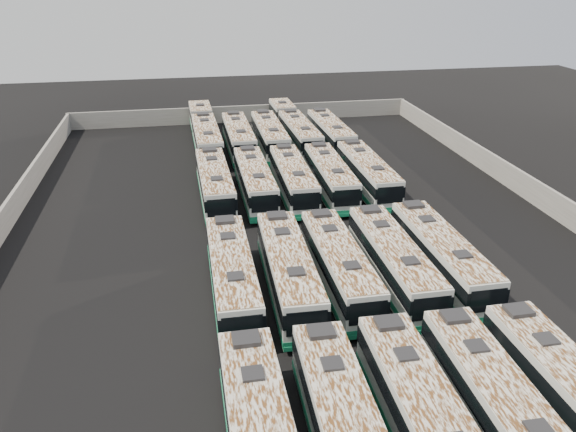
# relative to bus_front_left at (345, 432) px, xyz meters

# --- Properties ---
(ground) EXTENTS (140.00, 140.00, 0.00)m
(ground) POSITION_rel_bus_front_left_xyz_m (2.02, 20.86, -1.73)
(ground) COLOR black
(ground) RESTS_ON ground
(perimeter_wall) EXTENTS (45.20, 73.20, 2.20)m
(perimeter_wall) POSITION_rel_bus_front_left_xyz_m (2.02, 20.86, -0.63)
(perimeter_wall) COLOR slate
(perimeter_wall) RESTS_ON ground
(bus_front_left) EXTENTS (2.79, 12.04, 3.38)m
(bus_front_left) POSITION_rel_bus_front_left_xyz_m (0.00, 0.00, 0.00)
(bus_front_left) COLOR silver
(bus_front_left) RESTS_ON ground
(bus_front_center) EXTENTS (2.74, 12.18, 3.42)m
(bus_front_center) POSITION_rel_bus_front_left_xyz_m (3.51, -0.05, 0.02)
(bus_front_center) COLOR silver
(bus_front_center) RESTS_ON ground
(bus_front_right) EXTENTS (2.74, 12.02, 3.38)m
(bus_front_right) POSITION_rel_bus_front_left_xyz_m (7.02, 0.00, -0.00)
(bus_front_right) COLOR silver
(bus_front_right) RESTS_ON ground
(bus_front_far_right) EXTENTS (2.69, 12.05, 3.39)m
(bus_front_far_right) POSITION_rel_bus_front_left_xyz_m (10.64, -0.13, 0.01)
(bus_front_far_right) COLOR silver
(bus_front_far_right) RESTS_ON ground
(bus_midfront_far_left) EXTENTS (2.57, 12.14, 3.42)m
(bus_midfront_far_left) POSITION_rel_bus_front_left_xyz_m (-3.48, 13.67, 0.02)
(bus_midfront_far_left) COLOR silver
(bus_midfront_far_left) RESTS_ON ground
(bus_midfront_left) EXTENTS (2.90, 12.43, 3.49)m
(bus_midfront_left) POSITION_rel_bus_front_left_xyz_m (0.08, 13.51, 0.06)
(bus_midfront_left) COLOR silver
(bus_midfront_left) RESTS_ON ground
(bus_midfront_center) EXTENTS (2.58, 11.96, 3.37)m
(bus_midfront_center) POSITION_rel_bus_front_left_xyz_m (3.46, 13.73, -0.01)
(bus_midfront_center) COLOR silver
(bus_midfront_center) RESTS_ON ground
(bus_midfront_right) EXTENTS (2.58, 12.17, 3.43)m
(bus_midfront_right) POSITION_rel_bus_front_left_xyz_m (7.08, 13.57, 0.03)
(bus_midfront_right) COLOR silver
(bus_midfront_right) RESTS_ON ground
(bus_midfront_far_right) EXTENTS (2.67, 12.25, 3.45)m
(bus_midfront_far_right) POSITION_rel_bus_front_left_xyz_m (10.51, 13.74, 0.04)
(bus_midfront_far_right) COLOR silver
(bus_midfront_far_right) RESTS_ON ground
(bus_midback_far_left) EXTENTS (2.86, 12.35, 3.47)m
(bus_midback_far_left) POSITION_rel_bus_front_left_xyz_m (-3.53, 29.83, 0.05)
(bus_midback_far_left) COLOR silver
(bus_midback_far_left) RESTS_ON ground
(bus_midback_left) EXTENTS (2.61, 12.01, 3.38)m
(bus_midback_left) POSITION_rel_bus_front_left_xyz_m (0.06, 29.98, 0.00)
(bus_midback_left) COLOR silver
(bus_midback_left) RESTS_ON ground
(bus_midback_center) EXTENTS (2.70, 12.11, 3.40)m
(bus_midback_center) POSITION_rel_bus_front_left_xyz_m (3.53, 29.86, 0.01)
(bus_midback_center) COLOR silver
(bus_midback_center) RESTS_ON ground
(bus_midback_right) EXTENTS (2.76, 12.05, 3.38)m
(bus_midback_right) POSITION_rel_bus_front_left_xyz_m (7.02, 29.92, 0.00)
(bus_midback_right) COLOR silver
(bus_midback_right) RESTS_ON ground
(bus_midback_far_right) EXTENTS (2.62, 12.23, 3.45)m
(bus_midback_far_right) POSITION_rel_bus_front_left_xyz_m (10.56, 29.91, 0.04)
(bus_midback_far_right) COLOR silver
(bus_midback_far_right) RESTS_ON ground
(bus_back_far_left) EXTENTS (3.11, 19.51, 3.53)m
(bus_back_far_left) POSITION_rel_bus_front_left_xyz_m (-3.59, 46.84, 0.08)
(bus_back_far_left) COLOR silver
(bus_back_far_left) RESTS_ON ground
(bus_back_left) EXTENTS (2.74, 12.39, 3.48)m
(bus_back_left) POSITION_rel_bus_front_left_xyz_m (0.01, 43.68, 0.05)
(bus_back_left) COLOR silver
(bus_back_left) RESTS_ON ground
(bus_back_center) EXTENTS (2.65, 12.47, 3.51)m
(bus_back_center) POSITION_rel_bus_front_left_xyz_m (3.51, 43.52, 0.07)
(bus_back_center) COLOR silver
(bus_back_center) RESTS_ON ground
(bus_back_right) EXTENTS (3.05, 18.97, 3.43)m
(bus_back_right) POSITION_rel_bus_front_left_xyz_m (6.91, 46.98, 0.02)
(bus_back_right) COLOR silver
(bus_back_right) RESTS_ON ground
(bus_back_far_right) EXTENTS (2.81, 12.26, 3.44)m
(bus_back_far_right) POSITION_rel_bus_front_left_xyz_m (10.52, 43.48, 0.03)
(bus_back_far_right) COLOR silver
(bus_back_far_right) RESTS_ON ground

